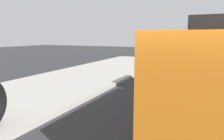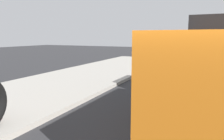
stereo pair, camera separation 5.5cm
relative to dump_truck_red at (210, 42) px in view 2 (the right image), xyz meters
The scene contains 2 objects.
dump_truck_red is the anchor object (origin of this frame).
dump_truck_green 8.76m from the dump_truck_red, ahead, with size 7.00×2.81×3.00m.
Camera 2 is at (-3.29, -0.01, 2.34)m, focal length 34.00 mm.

